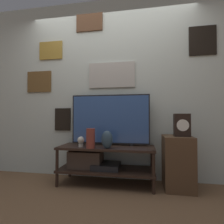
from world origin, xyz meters
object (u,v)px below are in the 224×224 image
object	(u,v)px
vase_tall_ceramic	(91,138)
mantel_clock	(182,125)
television	(110,119)
vase_urn_stoneware	(107,140)
decorative_bust	(81,141)

from	to	relation	value
vase_tall_ceramic	mantel_clock	size ratio (longest dim) A/B	0.88
television	vase_tall_ceramic	bearing A→B (deg)	-125.54
vase_urn_stoneware	decorative_bust	bearing A→B (deg)	171.63
mantel_clock	decorative_bust	bearing A→B (deg)	-176.00
vase_urn_stoneware	decorative_bust	xyz separation A→B (m)	(-0.36, 0.05, -0.03)
vase_urn_stoneware	decorative_bust	world-z (taller)	vase_urn_stoneware
vase_urn_stoneware	vase_tall_ceramic	xyz separation A→B (m)	(-0.21, -0.02, 0.01)
television	vase_tall_ceramic	size ratio (longest dim) A/B	4.41
television	decorative_bust	size ratio (longest dim) A/B	8.11
decorative_bust	vase_tall_ceramic	bearing A→B (deg)	-24.44
vase_urn_stoneware	mantel_clock	xyz separation A→B (m)	(0.93, 0.14, 0.18)
vase_urn_stoneware	vase_tall_ceramic	world-z (taller)	vase_tall_ceramic
decorative_bust	mantel_clock	xyz separation A→B (m)	(1.29, 0.09, 0.22)
vase_tall_ceramic	mantel_clock	xyz separation A→B (m)	(1.14, 0.16, 0.17)
vase_tall_ceramic	decorative_bust	distance (m)	0.18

